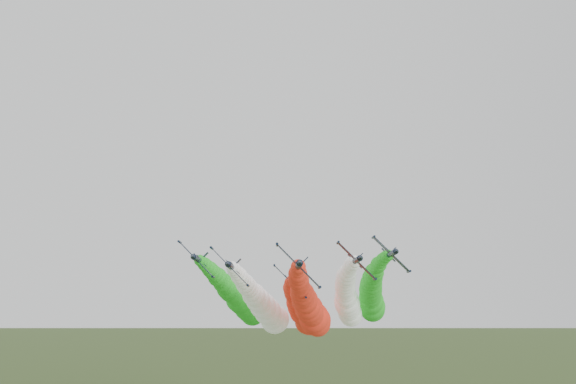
# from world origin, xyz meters

# --- Properties ---
(jet_lead) EXTENTS (14.01, 78.35, 17.51)m
(jet_lead) POSITION_xyz_m (3.85, 36.07, 35.06)
(jet_lead) COLOR black
(jet_lead) RESTS_ON ground
(jet_inner_left) EXTENTS (14.57, 78.91, 18.07)m
(jet_inner_left) POSITION_xyz_m (-7.74, 49.08, 35.70)
(jet_inner_left) COLOR black
(jet_inner_left) RESTS_ON ground
(jet_inner_right) EXTENTS (13.77, 78.11, 17.27)m
(jet_inner_right) POSITION_xyz_m (14.37, 48.38, 37.36)
(jet_inner_right) COLOR black
(jet_inner_right) RESTS_ON ground
(jet_outer_left) EXTENTS (14.27, 78.60, 17.76)m
(jet_outer_left) POSITION_xyz_m (-14.73, 55.17, 37.63)
(jet_outer_left) COLOR black
(jet_outer_left) RESTS_ON ground
(jet_outer_right) EXTENTS (14.24, 78.57, 17.73)m
(jet_outer_right) POSITION_xyz_m (21.88, 55.40, 38.80)
(jet_outer_right) COLOR black
(jet_outer_right) RESTS_ON ground
(jet_trail) EXTENTS (13.98, 78.31, 17.48)m
(jet_trail) POSITION_xyz_m (2.86, 65.45, 34.16)
(jet_trail) COLOR black
(jet_trail) RESTS_ON ground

